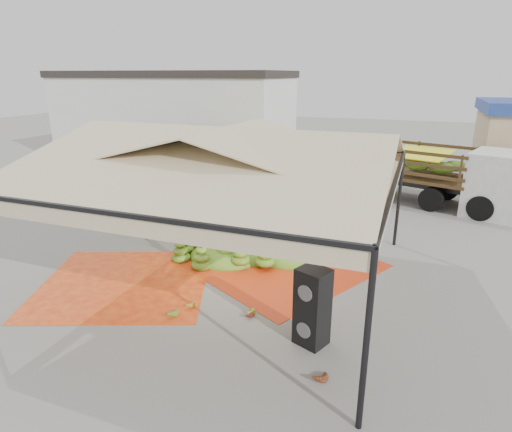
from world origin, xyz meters
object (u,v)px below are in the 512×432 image
at_px(truck_left, 238,157).
at_px(truck_right, 436,169).
at_px(vendor, 291,199).
at_px(speaker_stack, 312,307).
at_px(banana_heap, 251,229).

xyz_separation_m(truck_left, truck_right, (8.88, -0.05, 0.12)).
xyz_separation_m(vendor, truck_left, (-4.02, 4.57, 0.45)).
relative_size(speaker_stack, truck_left, 0.24).
height_order(speaker_stack, truck_right, truck_right).
xyz_separation_m(speaker_stack, truck_left, (-6.50, 11.50, 0.57)).
xyz_separation_m(banana_heap, speaker_stack, (3.01, -4.31, 0.22)).
bearing_deg(banana_heap, speaker_stack, -55.04).
distance_m(banana_heap, truck_right, 9.00).
relative_size(banana_heap, vendor, 2.96).
xyz_separation_m(speaker_stack, truck_right, (2.38, 11.45, 0.68)).
bearing_deg(speaker_stack, truck_left, 141.93).
bearing_deg(truck_left, speaker_stack, -81.91).
bearing_deg(vendor, banana_heap, 87.88).
xyz_separation_m(banana_heap, truck_right, (5.39, 7.15, 0.91)).
bearing_deg(truck_right, vendor, -118.69).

